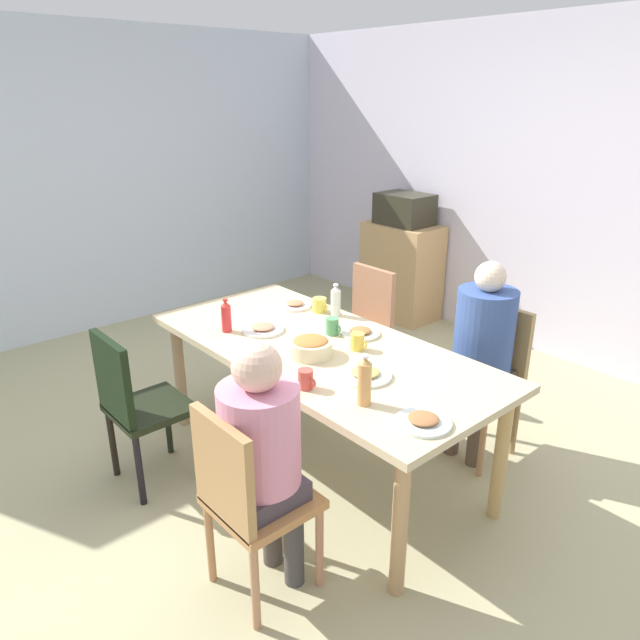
{
  "coord_description": "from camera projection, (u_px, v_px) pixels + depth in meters",
  "views": [
    {
      "loc": [
        2.2,
        -1.93,
        2.05
      ],
      "look_at": [
        0.0,
        0.0,
        0.91
      ],
      "focal_mm": 32.97,
      "sensor_mm": 36.0,
      "label": 1
    }
  ],
  "objects": [
    {
      "name": "chair_2",
      "position": [
        246.0,
        495.0,
        2.4
      ],
      "size": [
        0.4,
        0.4,
        0.9
      ],
      "color": "#B67B47",
      "rests_on": "ground_plane"
    },
    {
      "name": "bottle_2",
      "position": [
        226.0,
        316.0,
        3.35
      ],
      "size": [
        0.06,
        0.06,
        0.2
      ],
      "color": "red",
      "rests_on": "dining_table"
    },
    {
      "name": "side_cabinet",
      "position": [
        401.0,
        271.0,
        5.6
      ],
      "size": [
        0.7,
        0.44,
        0.9
      ],
      "primitive_type": "cube",
      "color": "tan",
      "rests_on": "ground_plane"
    },
    {
      "name": "cup_2",
      "position": [
        332.0,
        326.0,
        3.33
      ],
      "size": [
        0.11,
        0.07,
        0.1
      ],
      "color": "#509660",
      "rests_on": "dining_table"
    },
    {
      "name": "wall_back",
      "position": [
        564.0,
        195.0,
        4.54
      ],
      "size": [
        6.17,
        0.12,
        2.6
      ],
      "primitive_type": "cube",
      "color": "silver",
      "rests_on": "ground_plane"
    },
    {
      "name": "plate_2",
      "position": [
        361.0,
        333.0,
        3.33
      ],
      "size": [
        0.22,
        0.22,
        0.04
      ],
      "color": "silver",
      "rests_on": "dining_table"
    },
    {
      "name": "microwave",
      "position": [
        405.0,
        209.0,
        5.39
      ],
      "size": [
        0.48,
        0.36,
        0.28
      ],
      "primitive_type": "cube",
      "color": "#302C1E",
      "rests_on": "side_cabinet"
    },
    {
      "name": "cup_3",
      "position": [
        358.0,
        342.0,
        3.13
      ],
      "size": [
        0.11,
        0.07,
        0.09
      ],
      "color": "#E8CD48",
      "rests_on": "dining_table"
    },
    {
      "name": "plate_4",
      "position": [
        295.0,
        305.0,
        3.76
      ],
      "size": [
        0.2,
        0.2,
        0.04
      ],
      "color": "white",
      "rests_on": "dining_table"
    },
    {
      "name": "person_2",
      "position": [
        262.0,
        446.0,
        2.38
      ],
      "size": [
        0.33,
        0.33,
        1.17
      ],
      "color": "#443C38",
      "rests_on": "ground_plane"
    },
    {
      "name": "chair_1",
      "position": [
        362.0,
        323.0,
        4.17
      ],
      "size": [
        0.4,
        0.4,
        0.9
      ],
      "color": "#AF7E54",
      "rests_on": "ground_plane"
    },
    {
      "name": "person_3",
      "position": [
        482.0,
        343.0,
        3.32
      ],
      "size": [
        0.33,
        0.33,
        1.2
      ],
      "color": "brown",
      "rests_on": "ground_plane"
    },
    {
      "name": "dining_table",
      "position": [
        320.0,
        359.0,
        3.22
      ],
      "size": [
        2.07,
        0.95,
        0.76
      ],
      "color": "#CEBB8E",
      "rests_on": "ground_plane"
    },
    {
      "name": "plate_3",
      "position": [
        263.0,
        329.0,
        3.39
      ],
      "size": [
        0.25,
        0.25,
        0.04
      ],
      "color": "silver",
      "rests_on": "dining_table"
    },
    {
      "name": "wall_left",
      "position": [
        91.0,
        183.0,
        5.11
      ],
      "size": [
        0.12,
        5.14,
        2.6
      ],
      "primitive_type": "cube",
      "color": "silver",
      "rests_on": "ground_plane"
    },
    {
      "name": "ground_plane",
      "position": [
        320.0,
        463.0,
        3.47
      ],
      "size": [
        7.12,
        7.12,
        0.0
      ],
      "primitive_type": "plane",
      "color": "tan"
    },
    {
      "name": "bottle_1",
      "position": [
        364.0,
        381.0,
        2.56
      ],
      "size": [
        0.06,
        0.06,
        0.24
      ],
      "color": "tan",
      "rests_on": "dining_table"
    },
    {
      "name": "cup_0",
      "position": [
        320.0,
        305.0,
        3.67
      ],
      "size": [
        0.12,
        0.09,
        0.09
      ],
      "color": "#DBCD4F",
      "rests_on": "dining_table"
    },
    {
      "name": "bowl_0",
      "position": [
        311.0,
        346.0,
        3.06
      ],
      "size": [
        0.23,
        0.23,
        0.1
      ],
      "color": "beige",
      "rests_on": "dining_table"
    },
    {
      "name": "chair_0",
      "position": [
        135.0,
        402.0,
        3.12
      ],
      "size": [
        0.4,
        0.4,
        0.9
      ],
      "color": "black",
      "rests_on": "ground_plane"
    },
    {
      "name": "chair_3",
      "position": [
        487.0,
        372.0,
        3.45
      ],
      "size": [
        0.4,
        0.4,
        0.9
      ],
      "color": "#AA874A",
      "rests_on": "ground_plane"
    },
    {
      "name": "cup_1",
      "position": [
        306.0,
        379.0,
        2.72
      ],
      "size": [
        0.11,
        0.07,
        0.09
      ],
      "color": "#C44B41",
      "rests_on": "dining_table"
    },
    {
      "name": "plate_1",
      "position": [
        423.0,
        421.0,
        2.44
      ],
      "size": [
        0.24,
        0.24,
        0.04
      ],
      "color": "white",
      "rests_on": "dining_table"
    },
    {
      "name": "plate_0",
      "position": [
        365.0,
        374.0,
        2.84
      ],
      "size": [
        0.26,
        0.26,
        0.04
      ],
      "color": "white",
      "rests_on": "dining_table"
    },
    {
      "name": "bottle_0",
      "position": [
        336.0,
        301.0,
        3.59
      ],
      "size": [
        0.06,
        0.06,
        0.2
      ],
      "color": "silver",
      "rests_on": "dining_table"
    }
  ]
}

